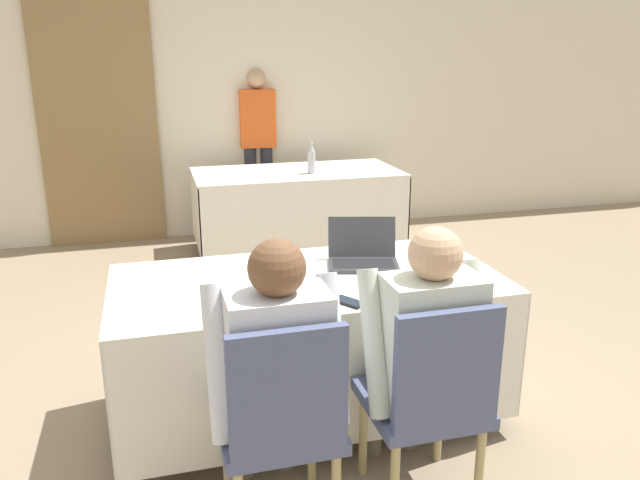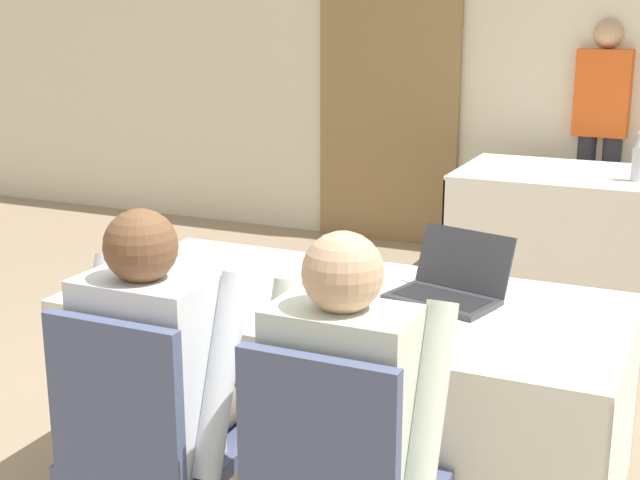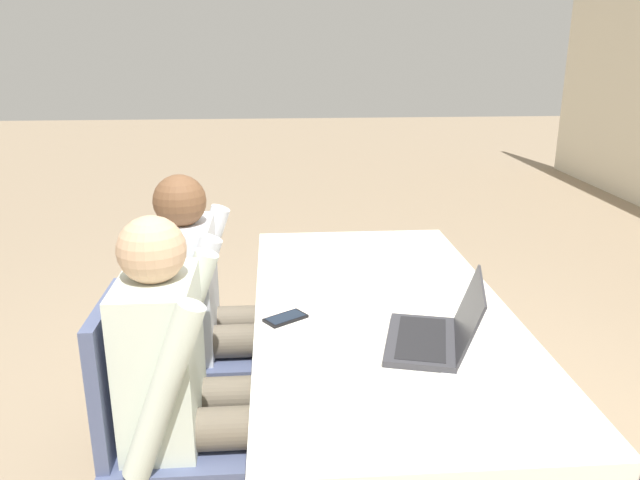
# 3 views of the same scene
# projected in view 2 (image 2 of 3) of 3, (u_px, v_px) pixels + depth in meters

# --- Properties ---
(wall_back) EXTENTS (12.00, 0.06, 2.70)m
(wall_back) POSITION_uv_depth(u_px,v_px,m) (550.00, 55.00, 5.81)
(wall_back) COLOR beige
(wall_back) RESTS_ON ground_plane
(curtain_panel) EXTENTS (1.03, 0.04, 2.65)m
(curtain_panel) POSITION_uv_depth(u_px,v_px,m) (389.00, 56.00, 6.20)
(curtain_panel) COLOR olive
(curtain_panel) RESTS_ON ground_plane
(conference_table_near) EXTENTS (1.81, 0.89, 0.73)m
(conference_table_near) POSITION_uv_depth(u_px,v_px,m) (347.00, 345.00, 3.00)
(conference_table_near) COLOR white
(conference_table_near) RESTS_ON ground_plane
(conference_table_far) EXTENTS (1.81, 0.89, 0.73)m
(conference_table_far) POSITION_uv_depth(u_px,v_px,m) (617.00, 204.00, 5.10)
(conference_table_far) COLOR white
(conference_table_far) RESTS_ON ground_plane
(laptop) EXTENTS (0.40, 0.36, 0.21)m
(laptop) POSITION_uv_depth(u_px,v_px,m) (449.00, 288.00, 2.92)
(laptop) COLOR #333338
(laptop) RESTS_ON conference_table_near
(cell_phone) EXTENTS (0.14, 0.16, 0.01)m
(cell_phone) POSITION_uv_depth(u_px,v_px,m) (331.00, 334.00, 2.61)
(cell_phone) COLOR black
(cell_phone) RESTS_ON conference_table_near
(paper_beside_laptop) EXTENTS (0.28, 0.34, 0.00)m
(paper_beside_laptop) POSITION_uv_depth(u_px,v_px,m) (494.00, 292.00, 3.01)
(paper_beside_laptop) COLOR white
(paper_beside_laptop) RESTS_ON conference_table_near
(paper_centre_table) EXTENTS (0.31, 0.36, 0.00)m
(paper_centre_table) POSITION_uv_depth(u_px,v_px,m) (203.00, 289.00, 3.04)
(paper_centre_table) COLOR white
(paper_centre_table) RESTS_ON conference_table_near
(water_bottle) EXTENTS (0.07, 0.07, 0.27)m
(water_bottle) POSITION_uv_depth(u_px,v_px,m) (638.00, 159.00, 4.87)
(water_bottle) COLOR #B7B7C1
(water_bottle) RESTS_ON conference_table_far
(chair_near_left) EXTENTS (0.44, 0.44, 0.90)m
(chair_near_left) POSITION_uv_depth(u_px,v_px,m) (146.00, 444.00, 2.47)
(chair_near_left) COLOR tan
(chair_near_left) RESTS_ON ground_plane
(person_checkered_shirt) EXTENTS (0.50, 0.52, 1.16)m
(person_checkered_shirt) POSITION_uv_depth(u_px,v_px,m) (164.00, 377.00, 2.52)
(person_checkered_shirt) COLOR #665B4C
(person_checkered_shirt) RESTS_ON ground_plane
(person_white_shirt) EXTENTS (0.50, 0.52, 1.16)m
(person_white_shirt) POSITION_uv_depth(u_px,v_px,m) (353.00, 415.00, 2.29)
(person_white_shirt) COLOR #665B4C
(person_white_shirt) RESTS_ON ground_plane
(person_red_shirt) EXTENTS (0.35, 0.22, 1.59)m
(person_red_shirt) POSITION_uv_depth(u_px,v_px,m) (601.00, 126.00, 5.75)
(person_red_shirt) COLOR #33333D
(person_red_shirt) RESTS_ON ground_plane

